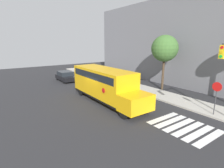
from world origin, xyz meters
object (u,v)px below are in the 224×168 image
tree_far_sidewalk (165,49)px  stop_sign (216,94)px  school_bus (105,83)px  parked_car (66,76)px

tree_far_sidewalk → stop_sign: bearing=-22.8°
school_bus → tree_far_sidewalk: bearing=87.4°
school_bus → stop_sign: (7.98, 4.91, 0.01)m
school_bus → tree_far_sidewalk: tree_far_sidewalk is taller
stop_sign → parked_car: bearing=-166.1°
tree_far_sidewalk → school_bus: bearing=-92.6°
stop_sign → tree_far_sidewalk: bearing=157.2°
school_bus → stop_sign: size_ratio=3.50×
parked_car → tree_far_sidewalk: 14.64m
parked_car → stop_sign: (19.17, 4.73, 1.12)m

